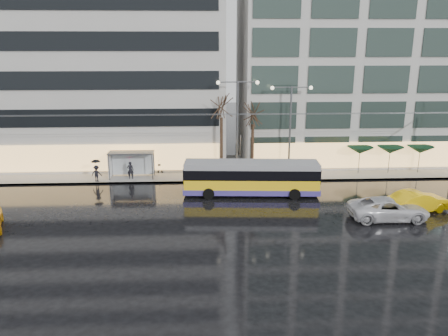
{
  "coord_description": "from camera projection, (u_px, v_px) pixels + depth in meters",
  "views": [
    {
      "loc": [
        -1.22,
        -29.64,
        12.1
      ],
      "look_at": [
        0.45,
        5.0,
        2.5
      ],
      "focal_mm": 35.0,
      "sensor_mm": 36.0,
      "label": 1
    }
  ],
  "objects": [
    {
      "name": "street_lamp_near",
      "position": [
        238.0,
        115.0,
        40.71
      ],
      "size": [
        3.96,
        0.36,
        9.03
      ],
      "color": "#595B60",
      "rests_on": "sidewalk"
    },
    {
      "name": "ground",
      "position": [
        221.0,
        219.0,
        31.82
      ],
      "size": [
        140.0,
        140.0,
        0.0
      ],
      "primitive_type": "plane",
      "color": "black",
      "rests_on": "ground"
    },
    {
      "name": "kerb",
      "position": [
        238.0,
        181.0,
        40.6
      ],
      "size": [
        80.0,
        0.1,
        0.15
      ],
      "primitive_type": "cube",
      "color": "slate",
      "rests_on": "ground"
    },
    {
      "name": "building_left",
      "position": [
        63.0,
        57.0,
        46.38
      ],
      "size": [
        34.0,
        14.0,
        22.0
      ],
      "primitive_type": "cube",
      "color": "#AEABA6",
      "rests_on": "sidewalk"
    },
    {
      "name": "parasol_c",
      "position": [
        420.0,
        150.0,
        42.68
      ],
      "size": [
        2.5,
        2.5,
        2.65
      ],
      "color": "#595B60",
      "rests_on": "sidewalk"
    },
    {
      "name": "sidewalk",
      "position": [
        235.0,
        167.0,
        45.37
      ],
      "size": [
        80.0,
        10.0,
        0.15
      ],
      "primitive_type": "cube",
      "color": "gray",
      "rests_on": "ground"
    },
    {
      "name": "pedestrian_b",
      "position": [
        159.0,
        163.0,
        42.97
      ],
      "size": [
        0.93,
        0.74,
        1.85
      ],
      "color": "black",
      "rests_on": "sidewalk"
    },
    {
      "name": "pedestrian_a",
      "position": [
        130.0,
        164.0,
        40.76
      ],
      "size": [
        1.0,
        1.02,
        2.19
      ],
      "color": "black",
      "rests_on": "sidewalk"
    },
    {
      "name": "tree_a",
      "position": [
        221.0,
        103.0,
        40.54
      ],
      "size": [
        3.2,
        3.2,
        8.4
      ],
      "color": "black",
      "rests_on": "sidewalk"
    },
    {
      "name": "taxi_b",
      "position": [
        418.0,
        202.0,
        33.1
      ],
      "size": [
        5.22,
        2.94,
        1.63
      ],
      "primitive_type": "imported",
      "rotation": [
        0.0,
        0.0,
        1.83
      ],
      "color": "yellow",
      "rests_on": "ground"
    },
    {
      "name": "building_right",
      "position": [
        387.0,
        42.0,
        47.62
      ],
      "size": [
        32.0,
        14.0,
        25.0
      ],
      "primitive_type": "cube",
      "color": "#AEABA6",
      "rests_on": "sidewalk"
    },
    {
      "name": "tree_b",
      "position": [
        253.0,
        110.0,
        41.05
      ],
      "size": [
        3.2,
        3.2,
        7.7
      ],
      "color": "black",
      "rests_on": "sidewalk"
    },
    {
      "name": "bus_shelter",
      "position": [
        128.0,
        159.0,
        41.19
      ],
      "size": [
        4.2,
        1.6,
        2.51
      ],
      "color": "#595B60",
      "rests_on": "sidewalk"
    },
    {
      "name": "parasol_b",
      "position": [
        390.0,
        150.0,
        42.54
      ],
      "size": [
        2.5,
        2.5,
        2.65
      ],
      "color": "#595B60",
      "rests_on": "sidewalk"
    },
    {
      "name": "parasol_a",
      "position": [
        360.0,
        150.0,
        42.4
      ],
      "size": [
        2.5,
        2.5,
        2.65
      ],
      "color": "#595B60",
      "rests_on": "sidewalk"
    },
    {
      "name": "catenary",
      "position": [
        229.0,
        140.0,
        38.37
      ],
      "size": [
        42.24,
        5.12,
        7.0
      ],
      "color": "#595B60",
      "rests_on": "ground"
    },
    {
      "name": "trolleybus",
      "position": [
        251.0,
        179.0,
        36.73
      ],
      "size": [
        11.41,
        4.73,
        5.23
      ],
      "color": "yellow",
      "rests_on": "ground"
    },
    {
      "name": "pedestrian_c",
      "position": [
        96.0,
        170.0,
        40.01
      ],
      "size": [
        1.08,
        0.96,
        2.11
      ],
      "color": "black",
      "rests_on": "sidewalk"
    },
    {
      "name": "street_lamp_far",
      "position": [
        290.0,
        118.0,
        41.01
      ],
      "size": [
        3.96,
        0.36,
        8.53
      ],
      "color": "#595B60",
      "rests_on": "sidewalk"
    },
    {
      "name": "sedan_silver",
      "position": [
        389.0,
        209.0,
        31.69
      ],
      "size": [
        5.74,
        2.68,
        1.59
      ],
      "primitive_type": "imported",
      "rotation": [
        0.0,
        0.0,
        1.56
      ],
      "color": "silver",
      "rests_on": "ground"
    }
  ]
}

